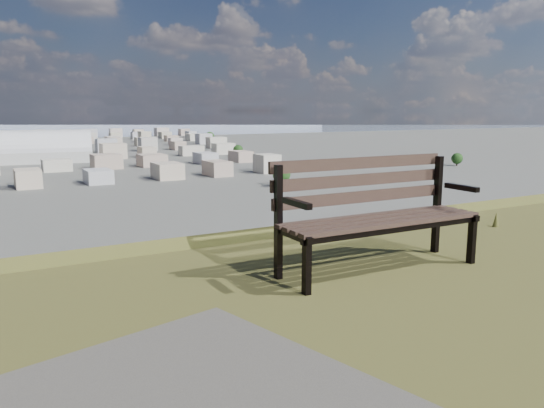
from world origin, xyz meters
TOP-DOWN VIEW (x-y plane):
  - park_bench at (-0.06, 2.58)m, footprint 1.91×0.63m
  - arena at (24.00, 296.97)m, footprint 53.97×27.86m

SIDE VIEW (x-z plane):
  - arena at x=24.00m, z-range -5.77..16.07m
  - park_bench at x=-0.06m, z-range 25.06..26.06m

